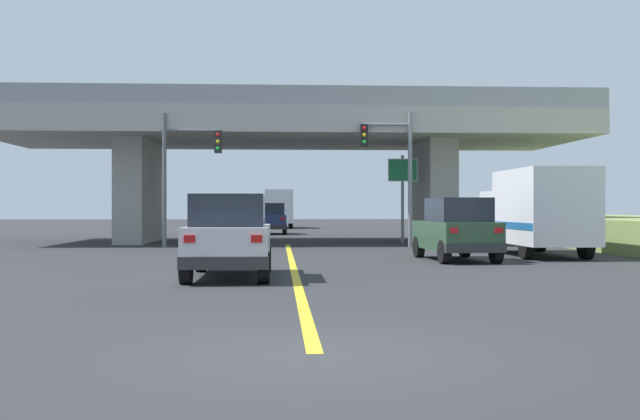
# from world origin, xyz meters

# --- Properties ---
(ground) EXTENTS (160.00, 160.00, 0.00)m
(ground) POSITION_xyz_m (0.00, 29.74, 0.00)
(ground) COLOR #2B2B2D
(overpass_bridge) EXTENTS (28.53, 10.34, 7.06)m
(overpass_bridge) POSITION_xyz_m (0.00, 29.74, 5.01)
(overpass_bridge) COLOR #A8A59E
(overpass_bridge) RESTS_ON ground
(lane_divider_stripe) EXTENTS (0.20, 26.77, 0.01)m
(lane_divider_stripe) POSITION_xyz_m (0.00, 13.38, 0.00)
(lane_divider_stripe) COLOR yellow
(lane_divider_stripe) RESTS_ON ground
(suv_lead) EXTENTS (1.98, 4.52, 2.02)m
(suv_lead) POSITION_xyz_m (-1.61, 9.93, 1.01)
(suv_lead) COLOR silver
(suv_lead) RESTS_ON ground
(suv_crossing) EXTENTS (2.14, 4.41, 2.02)m
(suv_crossing) POSITION_xyz_m (5.32, 15.72, 1.01)
(suv_crossing) COLOR #2D4C33
(suv_crossing) RESTS_ON ground
(box_truck) EXTENTS (2.33, 6.67, 3.03)m
(box_truck) POSITION_xyz_m (8.73, 17.94, 1.59)
(box_truck) COLOR silver
(box_truck) RESTS_ON ground
(sedan_oncoming) EXTENTS (2.00, 4.57, 2.02)m
(sedan_oncoming) POSITION_xyz_m (-0.89, 41.61, 1.01)
(sedan_oncoming) COLOR navy
(sedan_oncoming) RESTS_ON ground
(traffic_signal_nearside) EXTENTS (2.26, 0.36, 5.89)m
(traffic_signal_nearside) POSITION_xyz_m (4.62, 24.43, 3.73)
(traffic_signal_nearside) COLOR slate
(traffic_signal_nearside) RESTS_ON ground
(traffic_signal_farside) EXTENTS (2.55, 0.36, 5.77)m
(traffic_signal_farside) POSITION_xyz_m (-4.51, 24.50, 3.60)
(traffic_signal_farside) COLOR #56595E
(traffic_signal_farside) RESTS_ON ground
(highway_sign) EXTENTS (1.43, 0.17, 4.23)m
(highway_sign) POSITION_xyz_m (5.53, 27.78, 3.06)
(highway_sign) COLOR slate
(highway_sign) RESTS_ON ground
(semi_truck_distant) EXTENTS (2.33, 7.42, 3.22)m
(semi_truck_distant) POSITION_xyz_m (-0.37, 56.93, 1.68)
(semi_truck_distant) COLOR red
(semi_truck_distant) RESTS_ON ground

